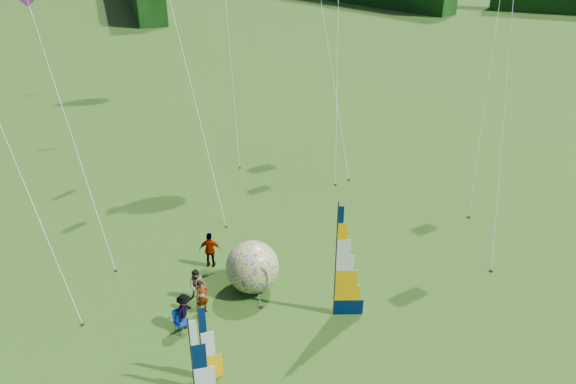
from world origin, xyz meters
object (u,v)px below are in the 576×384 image
object	(u,v)px
side_banner_far	(192,358)
spectator_a	(202,297)
spectator_c	(184,311)
side_banner_left	(201,346)
spectator_d	(210,250)
camp_chair	(182,321)
feather_banner_main	(336,263)
spectator_b	(197,285)
bol_inflatable	(252,267)

from	to	relation	value
side_banner_far	spectator_a	bearing A→B (deg)	80.01
spectator_c	spectator_a	bearing A→B (deg)	-16.93
side_banner_left	spectator_a	world-z (taller)	side_banner_left
side_banner_left	spectator_d	world-z (taller)	side_banner_left
side_banner_far	camp_chair	size ratio (longest dim) A/B	3.31
side_banner_far	feather_banner_main	bearing A→B (deg)	25.15
spectator_b	spectator_d	size ratio (longest dim) A/B	0.84
spectator_c	camp_chair	distance (m)	0.42
side_banner_left	spectator_d	distance (m)	7.40
spectator_a	spectator_d	world-z (taller)	spectator_d
side_banner_left	side_banner_far	size ratio (longest dim) A/B	1.02
bol_inflatable	spectator_a	distance (m)	2.66
side_banner_far	camp_chair	xyz separation A→B (m)	(0.06, 3.41, -1.15)
feather_banner_main	spectator_b	size ratio (longest dim) A/B	3.40
feather_banner_main	camp_chair	size ratio (longest dim) A/B	5.33
side_banner_left	bol_inflatable	xyz separation A→B (m)	(3.14, 4.80, -0.48)
side_banner_far	spectator_a	distance (m)	4.55
feather_banner_main	camp_chair	distance (m)	6.71
side_banner_left	side_banner_far	xyz separation A→B (m)	(-0.41, -0.46, -0.03)
feather_banner_main	spectator_a	world-z (taller)	feather_banner_main
side_banner_far	spectator_b	size ratio (longest dim) A/B	2.11
feather_banner_main	spectator_a	bearing A→B (deg)	176.99
bol_inflatable	spectator_d	size ratio (longest dim) A/B	1.30
side_banner_far	spectator_d	world-z (taller)	side_banner_far
spectator_c	camp_chair	xyz separation A→B (m)	(-0.18, -0.23, -0.31)
bol_inflatable	spectator_d	distance (m)	2.79
side_banner_far	bol_inflatable	bearing A→B (deg)	60.10
bol_inflatable	side_banner_left	bearing A→B (deg)	-123.19
spectator_a	spectator_d	size ratio (longest dim) A/B	0.88
bol_inflatable	spectator_d	bearing A→B (deg)	121.75
side_banner_left	bol_inflatable	world-z (taller)	side_banner_left
side_banner_left	spectator_c	size ratio (longest dim) A/B	2.09
spectator_a	spectator_b	world-z (taller)	spectator_a
spectator_a	camp_chair	distance (m)	1.42
spectator_c	camp_chair	bearing A→B (deg)	176.00
spectator_b	bol_inflatable	bearing A→B (deg)	19.71
spectator_d	camp_chair	xyz separation A→B (m)	(-2.03, -4.22, -0.43)
spectator_a	camp_chair	xyz separation A→B (m)	(-1.03, -0.93, -0.31)
feather_banner_main	spectator_b	xyz separation A→B (m)	(-5.31, 2.81, -1.87)
feather_banner_main	spectator_a	xyz separation A→B (m)	(-5.26, 1.90, -1.83)
side_banner_left	spectator_c	xyz separation A→B (m)	(-0.17, 3.17, -0.87)
side_banner_left	spectator_b	bearing A→B (deg)	81.89
spectator_d	camp_chair	distance (m)	4.70
bol_inflatable	spectator_b	world-z (taller)	bol_inflatable
side_banner_far	spectator_c	xyz separation A→B (m)	(0.24, 3.63, -0.84)
side_banner_far	spectator_a	xyz separation A→B (m)	(1.09, 4.34, -0.83)
feather_banner_main	camp_chair	bearing A→B (deg)	-171.91
spectator_a	spectator_d	xyz separation A→B (m)	(1.00, 3.29, 0.11)
spectator_d	side_banner_far	bearing A→B (deg)	95.94
spectator_c	spectator_d	size ratio (longest dim) A/B	0.87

